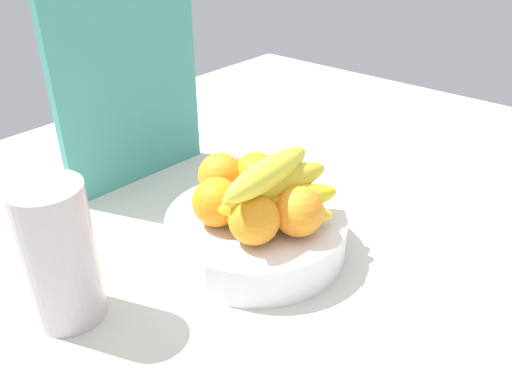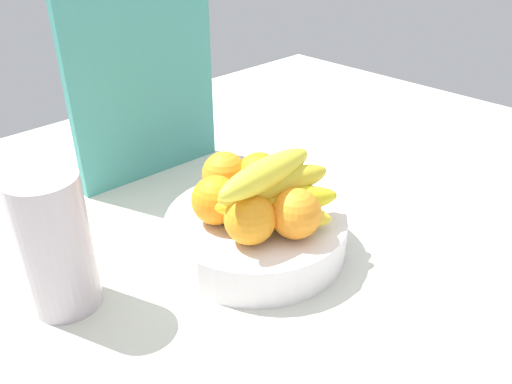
% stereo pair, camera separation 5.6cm
% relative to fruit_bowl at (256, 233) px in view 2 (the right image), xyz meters
% --- Properties ---
extents(ground_plane, '(1.80, 1.40, 0.03)m').
position_rel_fruit_bowl_xyz_m(ground_plane, '(-0.03, -0.02, -0.04)').
color(ground_plane, beige).
extents(fruit_bowl, '(0.26, 0.26, 0.06)m').
position_rel_fruit_bowl_xyz_m(fruit_bowl, '(0.00, 0.00, 0.00)').
color(fruit_bowl, white).
rests_on(fruit_bowl, ground_plane).
extents(orange_front_left, '(0.07, 0.07, 0.07)m').
position_rel_fruit_bowl_xyz_m(orange_front_left, '(0.01, 0.08, 0.06)').
color(orange_front_left, orange).
rests_on(orange_front_left, fruit_bowl).
extents(orange_front_right, '(0.07, 0.07, 0.07)m').
position_rel_fruit_bowl_xyz_m(orange_front_right, '(-0.05, 0.03, 0.06)').
color(orange_front_right, orange).
rests_on(orange_front_right, fruit_bowl).
extents(orange_center, '(0.07, 0.07, 0.07)m').
position_rel_fruit_bowl_xyz_m(orange_center, '(-0.05, -0.04, 0.06)').
color(orange_center, orange).
rests_on(orange_center, fruit_bowl).
extents(orange_back_left, '(0.07, 0.07, 0.07)m').
position_rel_fruit_bowl_xyz_m(orange_back_left, '(0.00, -0.07, 0.06)').
color(orange_back_left, orange).
rests_on(orange_back_left, fruit_bowl).
extents(orange_back_right, '(0.07, 0.07, 0.07)m').
position_rel_fruit_bowl_xyz_m(orange_back_right, '(0.04, -0.02, 0.06)').
color(orange_back_right, orange).
rests_on(orange_back_right, fruit_bowl).
extents(orange_top_stack, '(0.07, 0.07, 0.07)m').
position_rel_fruit_bowl_xyz_m(orange_top_stack, '(0.05, 0.04, 0.06)').
color(orange_top_stack, orange).
rests_on(orange_top_stack, fruit_bowl).
extents(banana_bunch, '(0.19, 0.16, 0.11)m').
position_rel_fruit_bowl_xyz_m(banana_bunch, '(-0.00, -0.03, 0.08)').
color(banana_bunch, yellow).
rests_on(banana_bunch, fruit_bowl).
extents(cutting_board, '(0.28, 0.03, 0.36)m').
position_rel_fruit_bowl_xyz_m(cutting_board, '(0.03, 0.31, 0.15)').
color(cutting_board, teal).
rests_on(cutting_board, ground_plane).
extents(thermos_tumbler, '(0.09, 0.09, 0.18)m').
position_rel_fruit_bowl_xyz_m(thermos_tumbler, '(-0.25, 0.09, 0.06)').
color(thermos_tumbler, '#BEB1BA').
rests_on(thermos_tumbler, ground_plane).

